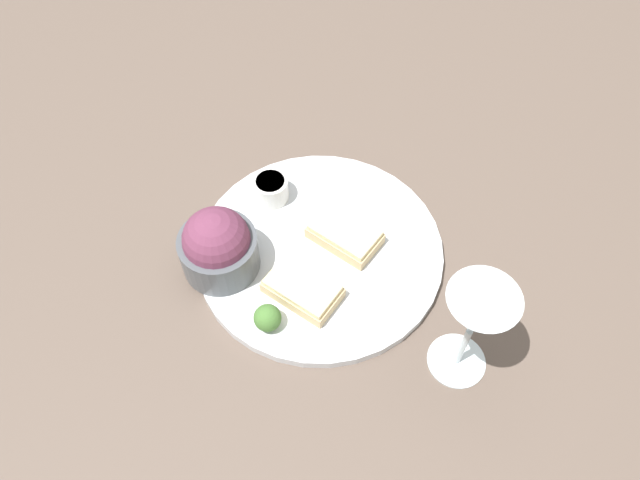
# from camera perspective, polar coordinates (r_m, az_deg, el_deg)

# --- Properties ---
(ground_plane) EXTENTS (4.00, 4.00, 0.00)m
(ground_plane) POSITION_cam_1_polar(r_m,az_deg,el_deg) (0.85, 0.00, -1.28)
(ground_plane) COLOR brown
(dinner_plate) EXTENTS (0.33, 0.33, 0.01)m
(dinner_plate) POSITION_cam_1_polar(r_m,az_deg,el_deg) (0.84, 0.00, -1.03)
(dinner_plate) COLOR silver
(dinner_plate) RESTS_ON ground_plane
(salad_bowl) EXTENTS (0.10, 0.10, 0.10)m
(salad_bowl) POSITION_cam_1_polar(r_m,az_deg,el_deg) (0.80, -9.32, -0.53)
(salad_bowl) COLOR #4C5156
(salad_bowl) RESTS_ON dinner_plate
(sauce_ramekin) EXTENTS (0.05, 0.05, 0.04)m
(sauce_ramekin) POSITION_cam_1_polar(r_m,az_deg,el_deg) (0.87, -4.52, 4.77)
(sauce_ramekin) COLOR white
(sauce_ramekin) RESTS_ON dinner_plate
(cheese_toast_near) EXTENTS (0.10, 0.07, 0.03)m
(cheese_toast_near) POSITION_cam_1_polar(r_m,az_deg,el_deg) (0.79, -1.61, -4.48)
(cheese_toast_near) COLOR #D1B27F
(cheese_toast_near) RESTS_ON dinner_plate
(cheese_toast_far) EXTENTS (0.10, 0.07, 0.03)m
(cheese_toast_far) POSITION_cam_1_polar(r_m,az_deg,el_deg) (0.83, 2.29, 0.53)
(cheese_toast_far) COLOR #D1B27F
(cheese_toast_far) RESTS_ON dinner_plate
(wine_glass) EXTENTS (0.08, 0.08, 0.16)m
(wine_glass) POSITION_cam_1_polar(r_m,az_deg,el_deg) (0.69, 14.03, -6.98)
(wine_glass) COLOR silver
(wine_glass) RESTS_ON ground_plane
(garnish) EXTENTS (0.03, 0.03, 0.03)m
(garnish) POSITION_cam_1_polar(r_m,az_deg,el_deg) (0.77, -4.90, -7.06)
(garnish) COLOR #477533
(garnish) RESTS_ON dinner_plate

